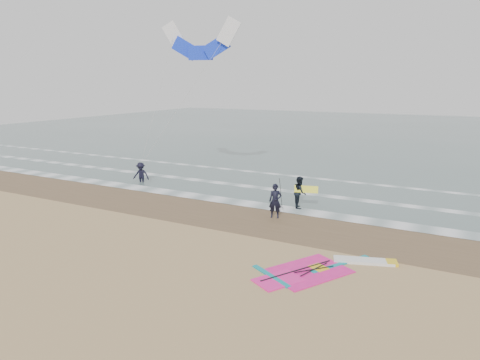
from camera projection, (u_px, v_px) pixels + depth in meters
The scene contains 11 objects.
ground at pixel (202, 263), 16.67m from camera, with size 120.00×120.00×0.00m, color tan.
sea_water at pixel (393, 134), 58.12m from camera, with size 120.00×80.00×0.02m, color #47605E.
wet_sand_band at pixel (266, 220), 21.85m from camera, with size 120.00×5.00×0.01m, color brown.
foam_waterline at pixel (296, 199), 25.68m from camera, with size 120.00×9.15×0.02m.
windsurf_rig at pixel (324, 269), 16.05m from camera, with size 4.96×4.69×0.12m.
person_standing at pixel (275, 201), 22.03m from camera, with size 0.66×0.43×1.80m, color black.
person_walking at pixel (300, 192), 23.79m from camera, with size 0.87×0.68×1.79m, color black.
person_wading at pixel (141, 170), 29.89m from camera, with size 1.15×0.66×1.78m, color black.
held_pole at pixel (281, 194), 21.80m from camera, with size 0.17×0.86×1.82m.
carried_kiteboard at pixel (306, 189), 23.47m from camera, with size 1.30×0.51×0.39m.
surf_kite at pixel (200, 43), 28.58m from camera, with size 6.50×2.89×9.84m.
Camera 1 is at (8.51, -13.07, 6.86)m, focal length 32.00 mm.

